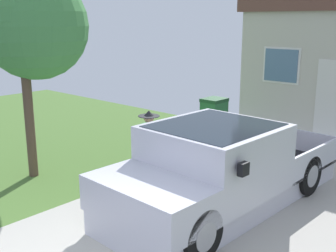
{
  "coord_description": "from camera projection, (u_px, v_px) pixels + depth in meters",
  "views": [
    {
      "loc": [
        3.77,
        -2.29,
        3.37
      ],
      "look_at": [
        -1.5,
        3.53,
        1.39
      ],
      "focal_mm": 44.96,
      "sensor_mm": 36.0,
      "label": 1
    }
  ],
  "objects": [
    {
      "name": "neighbor_tree",
      "position": [
        31.0,
        24.0,
        8.76
      ],
      "size": [
        2.26,
        2.33,
        4.37
      ],
      "color": "brown",
      "rests_on": "ground"
    },
    {
      "name": "person_with_hat",
      "position": [
        149.0,
        144.0,
        8.45
      ],
      "size": [
        0.48,
        0.43,
        1.64
      ],
      "rotation": [
        0.0,
        0.0,
        -0.41
      ],
      "color": "#333842",
      "rests_on": "ground"
    },
    {
      "name": "handbag",
      "position": [
        137.0,
        182.0,
        8.59
      ],
      "size": [
        0.3,
        0.19,
        0.44
      ],
      "color": "beige",
      "rests_on": "ground"
    },
    {
      "name": "wheeled_trash_bin",
      "position": [
        214.0,
        114.0,
        12.82
      ],
      "size": [
        0.6,
        0.72,
        1.07
      ],
      "color": "#286B38",
      "rests_on": "ground"
    },
    {
      "name": "pickup_truck",
      "position": [
        216.0,
        171.0,
        7.56
      ],
      "size": [
        2.21,
        5.29,
        1.6
      ],
      "rotation": [
        0.0,
        0.0,
        3.11
      ],
      "color": "silver",
      "rests_on": "ground"
    }
  ]
}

